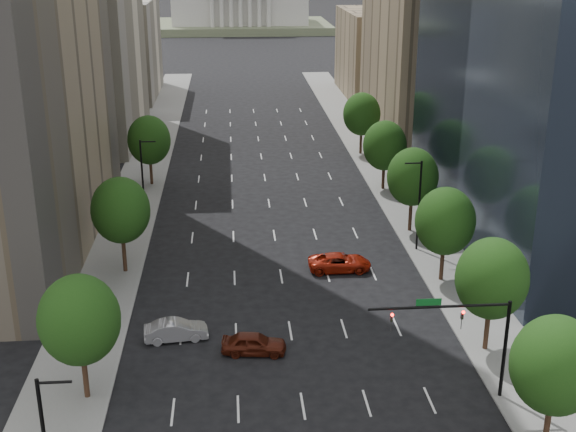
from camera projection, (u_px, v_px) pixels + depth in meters
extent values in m
cube|color=slate|center=(120.00, 239.00, 75.20)|extent=(6.00, 200.00, 0.15)
cube|color=slate|center=(424.00, 230.00, 77.48)|extent=(6.00, 200.00, 0.15)
cube|color=beige|center=(84.00, 20.00, 108.74)|extent=(14.00, 30.00, 35.00)
cube|color=beige|center=(119.00, 49.00, 142.56)|extent=(14.00, 26.00, 18.00)
cube|color=#8C7759|center=(426.00, 37.00, 110.48)|extent=(14.00, 30.00, 30.00)
cube|color=#8C7759|center=(381.00, 53.00, 143.78)|extent=(14.00, 26.00, 16.00)
cylinder|color=#382316|center=(548.00, 417.00, 43.99)|extent=(0.36, 0.36, 3.75)
ellipsoid|color=#173D10|center=(556.00, 365.00, 42.78)|extent=(5.20, 5.20, 5.98)
cylinder|color=#382316|center=(487.00, 326.00, 54.24)|extent=(0.36, 0.36, 4.00)
ellipsoid|color=#173D10|center=(492.00, 278.00, 52.95)|extent=(5.20, 5.20, 5.98)
cylinder|color=#382316|center=(442.00, 260.00, 65.49)|extent=(0.36, 0.36, 3.90)
ellipsoid|color=#173D10|center=(445.00, 221.00, 64.23)|extent=(5.20, 5.20, 5.98)
cylinder|color=#382316|center=(410.00, 213.00, 76.69)|extent=(0.36, 0.36, 4.10)
ellipsoid|color=#173D10|center=(413.00, 177.00, 75.36)|extent=(5.20, 5.20, 5.98)
cylinder|color=#382316|center=(383.00, 174.00, 89.84)|extent=(0.36, 0.36, 3.80)
ellipsoid|color=#173D10|center=(385.00, 146.00, 88.61)|extent=(5.20, 5.20, 5.98)
cylinder|color=#382316|center=(361.00, 141.00, 104.79)|extent=(0.36, 0.36, 4.00)
ellipsoid|color=#173D10|center=(362.00, 114.00, 103.49)|extent=(5.20, 5.20, 5.98)
cylinder|color=#382316|center=(85.00, 372.00, 48.44)|extent=(0.36, 0.36, 4.00)
ellipsoid|color=#173D10|center=(79.00, 320.00, 47.14)|extent=(5.20, 5.20, 5.98)
cylinder|color=#382316|center=(124.00, 251.00, 67.13)|extent=(0.36, 0.36, 4.15)
ellipsoid|color=#173D10|center=(121.00, 210.00, 65.79)|extent=(5.20, 5.20, 5.98)
cylinder|color=#382316|center=(151.00, 170.00, 91.50)|extent=(0.36, 0.36, 3.95)
ellipsoid|color=#173D10|center=(149.00, 140.00, 90.22)|extent=(5.20, 5.20, 5.98)
cylinder|color=black|center=(419.00, 207.00, 71.13)|extent=(0.20, 0.20, 9.00)
cylinder|color=black|center=(413.00, 163.00, 69.59)|extent=(1.60, 0.14, 0.14)
cylinder|color=black|center=(54.00, 382.00, 34.96)|extent=(1.60, 0.14, 0.14)
cylinder|color=black|center=(143.00, 182.00, 78.50)|extent=(0.20, 0.20, 9.00)
cylinder|color=black|center=(148.00, 142.00, 77.08)|extent=(1.60, 0.14, 0.14)
cylinder|color=black|center=(505.00, 350.00, 48.04)|extent=(0.24, 0.24, 7.00)
cylinder|color=black|center=(439.00, 307.00, 46.57)|extent=(9.00, 0.18, 0.18)
imported|color=black|center=(462.00, 314.00, 46.87)|extent=(0.18, 0.22, 1.10)
imported|color=black|center=(391.00, 316.00, 46.54)|extent=(0.18, 0.22, 1.10)
sphere|color=#FF0C07|center=(463.00, 312.00, 46.63)|extent=(0.20, 0.20, 0.20)
sphere|color=#FF0C07|center=(392.00, 315.00, 46.30)|extent=(0.20, 0.20, 0.20)
cube|color=#0C591E|center=(429.00, 302.00, 46.40)|extent=(1.60, 0.06, 0.45)
cube|color=#596647|center=(240.00, 26.00, 253.77)|extent=(60.00, 40.00, 2.50)
cube|color=silver|center=(239.00, 4.00, 251.27)|extent=(44.00, 26.00, 12.00)
ellipsoid|color=olive|center=(41.00, 31.00, 545.49)|extent=(380.00, 342.00, 190.00)
ellipsoid|color=olive|center=(283.00, 35.00, 599.20)|extent=(440.00, 396.00, 240.00)
ellipsoid|color=olive|center=(476.00, 20.00, 646.75)|extent=(360.00, 324.00, 200.00)
imported|color=#47170B|center=(254.00, 343.00, 54.22)|extent=(4.88, 2.39, 1.60)
imported|color=#A09FA4|center=(176.00, 330.00, 56.09)|extent=(4.92, 2.21, 1.57)
imported|color=#9B1C0B|center=(340.00, 262.00, 67.96)|extent=(5.72, 2.65, 1.59)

